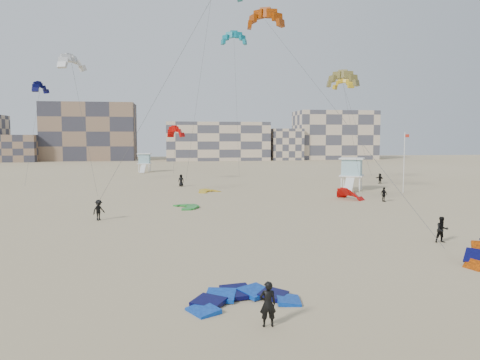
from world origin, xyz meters
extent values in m
plane|color=tan|center=(0.00, 0.00, 0.00)|extent=(320.00, 320.00, 0.00)
imported|color=black|center=(-0.26, -3.21, 0.88)|extent=(0.64, 0.42, 1.77)
imported|color=black|center=(14.42, 9.17, 0.89)|extent=(0.92, 0.75, 1.79)
imported|color=black|center=(-10.28, 21.43, 0.90)|extent=(1.29, 1.30, 1.80)
imported|color=black|center=(19.61, 29.21, 0.81)|extent=(0.69, 1.03, 1.62)
imported|color=black|center=(-2.74, 48.96, 0.89)|extent=(0.98, 0.75, 1.79)
imported|color=black|center=(28.11, 48.76, 0.81)|extent=(0.95, 1.57, 1.62)
cylinder|color=#3F3F3F|center=(-5.40, 19.20, 9.89)|extent=(10.41, 3.98, 17.79)
cylinder|color=#3F3F3F|center=(8.87, 18.09, 10.65)|extent=(4.65, 29.03, 19.32)
cylinder|color=#3F3F3F|center=(-13.20, 32.09, 8.07)|extent=(2.71, 2.26, 14.15)
cylinder|color=#3F3F3F|center=(-0.26, 42.30, 14.47)|extent=(3.57, 11.42, 26.94)
cylinder|color=#3F3F3F|center=(16.77, 31.88, 7.53)|extent=(0.69, 5.18, 13.06)
cylinder|color=#3F3F3F|center=(25.01, 50.52, 8.21)|extent=(5.48, 0.93, 14.43)
cylinder|color=#3F3F3F|center=(-23.02, 48.14, 7.70)|extent=(0.17, 9.46, 13.42)
cylinder|color=#3F3F3F|center=(6.68, 57.54, 12.39)|extent=(0.21, 5.11, 22.79)
cylinder|color=#3F3F3F|center=(-3.65, 57.90, 4.50)|extent=(0.51, 0.59, 7.00)
cube|color=white|center=(20.21, 40.45, 2.03)|extent=(4.11, 4.11, 0.15)
cube|color=#8FBAC3|center=(20.21, 40.45, 3.19)|extent=(3.38, 3.38, 2.17)
cube|color=white|center=(20.21, 40.45, 4.36)|extent=(4.26, 4.26, 0.17)
cube|color=white|center=(20.21, 37.52, 0.98)|extent=(2.41, 3.22, 1.80)
cube|color=white|center=(-9.85, 79.37, 1.79)|extent=(2.90, 2.90, 0.13)
cube|color=#8FBAC3|center=(-9.85, 79.37, 2.81)|extent=(2.39, 2.39, 1.91)
cube|color=white|center=(-9.85, 79.37, 3.84)|extent=(3.01, 3.01, 0.15)
cube|color=white|center=(-9.85, 76.80, 0.86)|extent=(1.20, 2.79, 1.58)
cylinder|color=white|center=(25.82, 36.80, 3.96)|extent=(0.10, 0.10, 7.91)
cube|color=red|center=(26.12, 36.80, 7.42)|extent=(0.59, 0.02, 0.40)
cube|color=#7F634C|center=(-30.00, 134.00, 9.00)|extent=(28.00, 14.00, 18.00)
cube|color=beige|center=(10.00, 130.00, 6.00)|extent=(32.00, 16.00, 12.00)
cube|color=beige|center=(50.00, 132.00, 8.00)|extent=(26.00, 14.00, 16.00)
cube|color=#7F634C|center=(-50.00, 128.00, 4.00)|extent=(12.00, 10.00, 8.00)
cube|color=beige|center=(32.00, 128.00, 5.00)|extent=(10.00, 10.00, 10.00)
camera|label=1|loc=(-3.72, -20.16, 7.19)|focal=35.00mm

